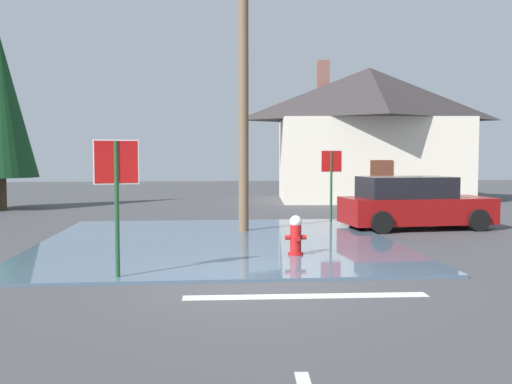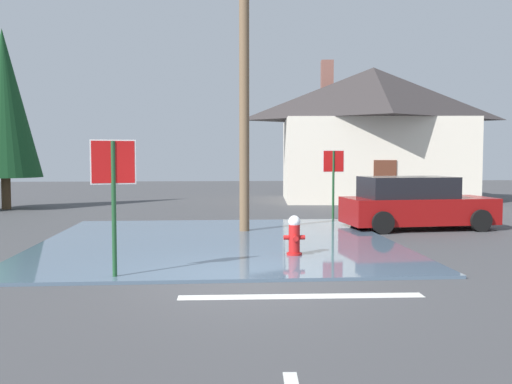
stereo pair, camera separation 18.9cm
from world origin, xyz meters
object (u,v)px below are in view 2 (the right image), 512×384
Objects in this scene: fire_hydrant at (294,237)px; pine_tree_mid_left at (4,104)px; stop_sign_near at (113,180)px; stop_sign_far at (333,170)px; house at (373,132)px; parked_car at (415,204)px; utility_pole at (244,60)px.

fire_hydrant is 16.19m from pine_tree_mid_left.
stop_sign_far is (5.87, 9.35, -0.06)m from stop_sign_near.
house is 2.16× the size of parked_car.
utility_pole is 5.64m from stop_sign_far.
utility_pole is 6.56m from parked_car.
utility_pole is at bearing 101.70° from fire_hydrant.
pine_tree_mid_left reaches higher than fire_hydrant.
fire_hydrant is 0.20× the size of parked_car.
pine_tree_mid_left reaches higher than house.
utility_pole is 1.27× the size of pine_tree_mid_left.
utility_pole is 2.05× the size of parked_car.
utility_pole is (-0.84, 4.04, 4.38)m from fire_hydrant.
parked_car is 16.64m from pine_tree_mid_left.
stop_sign_far is 0.33× the size of pine_tree_mid_left.
stop_sign_near is 1.03× the size of stop_sign_far.
utility_pole is at bearing -40.54° from pine_tree_mid_left.
utility_pole reaches higher than pine_tree_mid_left.
house is at bearing 65.77° from stop_sign_far.
stop_sign_near is 0.26× the size of utility_pole.
house is at bearing 61.42° from stop_sign_near.
fire_hydrant is (3.45, 1.93, -1.32)m from stop_sign_near.
stop_sign_near is 15.68m from pine_tree_mid_left.
stop_sign_near reaches higher than parked_car.
pine_tree_mid_left reaches higher than stop_sign_far.
parked_car is at bearing -27.38° from pine_tree_mid_left.
stop_sign_near is 11.04m from stop_sign_far.
stop_sign_far is 3.56m from parked_car.
house is at bearing 12.56° from pine_tree_mid_left.
house is (6.96, 11.59, -1.46)m from utility_pole.
utility_pole is at bearing -134.03° from stop_sign_far.
stop_sign_far is at bearing 45.97° from utility_pole.
pine_tree_mid_left is at bearing 130.21° from fire_hydrant.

